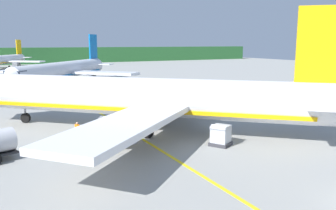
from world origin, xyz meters
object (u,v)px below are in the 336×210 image
object	(u,v)px
airliner_foreground	(147,98)
crew_loader_left	(77,129)
cargo_container_near	(221,135)
airliner_far_taxiway	(2,60)
airliner_mid_apron	(64,70)

from	to	relation	value
airliner_foreground	crew_loader_left	distance (m)	7.40
airliner_foreground	cargo_container_near	size ratio (longest dim) A/B	14.97
cargo_container_near	crew_loader_left	size ratio (longest dim) A/B	1.32
airliner_foreground	airliner_far_taxiway	size ratio (longest dim) A/B	1.06
airliner_far_taxiway	crew_loader_left	world-z (taller)	airliner_far_taxiway
airliner_far_taxiway	airliner_foreground	bearing A→B (deg)	-84.83
airliner_mid_apron	airliner_far_taxiway	xyz separation A→B (m)	(-9.82, 59.37, -0.25)
airliner_foreground	cargo_container_near	world-z (taller)	airliner_foreground
airliner_foreground	cargo_container_near	bearing A→B (deg)	-64.34
cargo_container_near	crew_loader_left	bearing A→B (deg)	144.85
airliner_far_taxiway	crew_loader_left	xyz separation A→B (m)	(2.35, -103.53, -1.84)
airliner_foreground	crew_loader_left	bearing A→B (deg)	-179.51
airliner_foreground	airliner_far_taxiway	world-z (taller)	airliner_foreground
airliner_far_taxiway	cargo_container_near	distance (m)	111.78
airliner_mid_apron	airliner_foreground	bearing A→B (deg)	-90.61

